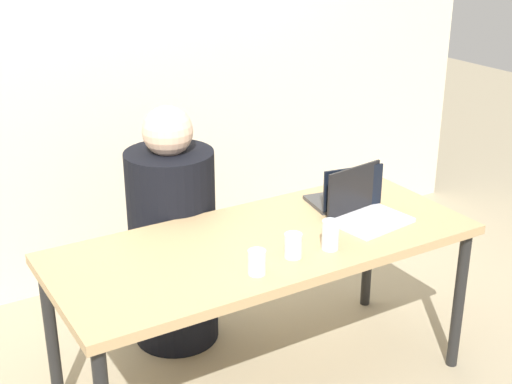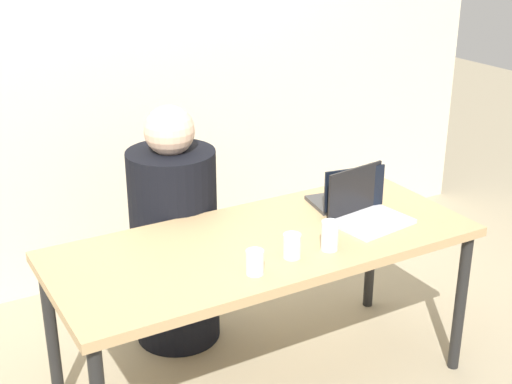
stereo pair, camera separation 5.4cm
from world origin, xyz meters
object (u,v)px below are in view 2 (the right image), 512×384
(water_glass_right, at_px, (330,237))
(water_glass_left, at_px, (255,264))
(laptop_front_right, at_px, (366,211))
(laptop_back_right, at_px, (346,197))
(person_at_center, at_px, (174,240))
(water_glass_center, at_px, (292,247))

(water_glass_right, height_order, water_glass_left, water_glass_right)
(laptop_front_right, relative_size, water_glass_right, 2.79)
(laptop_back_right, relative_size, water_glass_left, 3.36)
(laptop_back_right, bearing_deg, laptop_front_right, 92.10)
(person_at_center, bearing_deg, water_glass_center, 108.95)
(person_at_center, xyz_separation_m, water_glass_left, (-0.02, -0.79, 0.24))
(laptop_back_right, relative_size, water_glass_right, 2.64)
(laptop_back_right, distance_m, water_glass_right, 0.45)
(person_at_center, xyz_separation_m, laptop_front_right, (0.63, -0.61, 0.24))
(water_glass_left, bearing_deg, water_glass_center, 13.15)
(person_at_center, distance_m, laptop_front_right, 0.91)
(person_at_center, bearing_deg, water_glass_right, 119.81)
(person_at_center, relative_size, laptop_back_right, 3.68)
(laptop_front_right, relative_size, water_glass_center, 3.46)
(laptop_front_right, height_order, laptop_back_right, laptop_front_right)
(laptop_back_right, xyz_separation_m, water_glass_right, (-0.31, -0.32, 0.01))
(laptop_front_right, height_order, water_glass_center, laptop_front_right)
(laptop_back_right, height_order, water_glass_left, laptop_back_right)
(water_glass_left, bearing_deg, person_at_center, 88.87)
(laptop_front_right, xyz_separation_m, water_glass_right, (-0.29, -0.14, 0.00))
(person_at_center, relative_size, laptop_front_right, 3.48)
(water_glass_center, bearing_deg, water_glass_right, -5.41)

